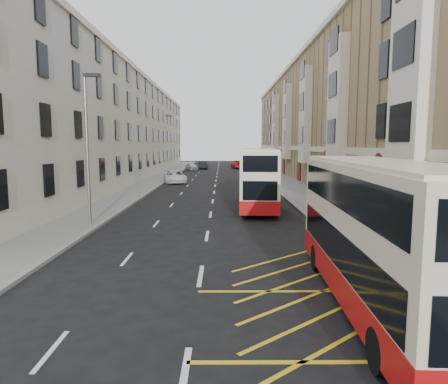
{
  "coord_description": "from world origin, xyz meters",
  "views": [
    {
      "loc": [
        0.74,
        -9.26,
        4.48
      ],
      "look_at": [
        0.83,
        9.39,
        2.25
      ],
      "focal_mm": 32.0,
      "sensor_mm": 36.0,
      "label": 1
    }
  ],
  "objects_px": {
    "pedestrian_far": "(443,262)",
    "car_dark": "(202,165)",
    "double_decker_front": "(379,234)",
    "double_decker_rear": "(259,178)",
    "car_silver": "(192,167)",
    "car_red": "(237,164)",
    "white_van": "(175,177)",
    "street_lamp_near": "(88,141)",
    "street_lamp_far": "(166,143)"
  },
  "relations": [
    {
      "from": "double_decker_front",
      "to": "car_dark",
      "type": "xyz_separation_m",
      "value": [
        -7.85,
        62.22,
        -1.32
      ]
    },
    {
      "from": "car_red",
      "to": "car_silver",
      "type": "bearing_deg",
      "value": 33.56
    },
    {
      "from": "double_decker_front",
      "to": "car_red",
      "type": "height_order",
      "value": "double_decker_front"
    },
    {
      "from": "street_lamp_near",
      "to": "street_lamp_far",
      "type": "relative_size",
      "value": 1.0
    },
    {
      "from": "street_lamp_far",
      "to": "car_dark",
      "type": "bearing_deg",
      "value": 80.75
    },
    {
      "from": "street_lamp_far",
      "to": "pedestrian_far",
      "type": "height_order",
      "value": "street_lamp_far"
    },
    {
      "from": "car_dark",
      "to": "car_silver",
      "type": "bearing_deg",
      "value": -120.87
    },
    {
      "from": "street_lamp_near",
      "to": "car_silver",
      "type": "relative_size",
      "value": 2.15
    },
    {
      "from": "street_lamp_near",
      "to": "white_van",
      "type": "distance_m",
      "value": 25.45
    },
    {
      "from": "double_decker_front",
      "to": "white_van",
      "type": "xyz_separation_m",
      "value": [
        -9.75,
        35.8,
        -1.34
      ]
    },
    {
      "from": "double_decker_rear",
      "to": "car_red",
      "type": "relative_size",
      "value": 2.08
    },
    {
      "from": "car_silver",
      "to": "car_dark",
      "type": "bearing_deg",
      "value": 47.66
    },
    {
      "from": "white_van",
      "to": "car_silver",
      "type": "height_order",
      "value": "white_van"
    },
    {
      "from": "street_lamp_near",
      "to": "white_van",
      "type": "bearing_deg",
      "value": 86.35
    },
    {
      "from": "white_van",
      "to": "car_red",
      "type": "height_order",
      "value": "car_red"
    },
    {
      "from": "white_van",
      "to": "car_silver",
      "type": "distance_m",
      "value": 22.44
    },
    {
      "from": "double_decker_front",
      "to": "double_decker_rear",
      "type": "distance_m",
      "value": 17.66
    },
    {
      "from": "car_silver",
      "to": "car_red",
      "type": "bearing_deg",
      "value": 16.73
    },
    {
      "from": "white_van",
      "to": "car_dark",
      "type": "height_order",
      "value": "car_dark"
    },
    {
      "from": "street_lamp_near",
      "to": "white_van",
      "type": "height_order",
      "value": "street_lamp_near"
    },
    {
      "from": "double_decker_rear",
      "to": "white_van",
      "type": "height_order",
      "value": "double_decker_rear"
    },
    {
      "from": "double_decker_front",
      "to": "pedestrian_far",
      "type": "distance_m",
      "value": 2.82
    },
    {
      "from": "double_decker_rear",
      "to": "car_silver",
      "type": "height_order",
      "value": "double_decker_rear"
    },
    {
      "from": "pedestrian_far",
      "to": "car_dark",
      "type": "relative_size",
      "value": 0.37
    },
    {
      "from": "street_lamp_far",
      "to": "double_decker_front",
      "type": "distance_m",
      "value": 42.33
    },
    {
      "from": "double_decker_front",
      "to": "pedestrian_far",
      "type": "relative_size",
      "value": 6.16
    },
    {
      "from": "car_dark",
      "to": "car_red",
      "type": "xyz_separation_m",
      "value": [
        6.47,
        2.1,
        0.01
      ]
    },
    {
      "from": "street_lamp_near",
      "to": "car_silver",
      "type": "height_order",
      "value": "street_lamp_near"
    },
    {
      "from": "street_lamp_near",
      "to": "double_decker_front",
      "type": "height_order",
      "value": "street_lamp_near"
    },
    {
      "from": "street_lamp_near",
      "to": "double_decker_rear",
      "type": "relative_size",
      "value": 0.75
    },
    {
      "from": "car_silver",
      "to": "car_dark",
      "type": "height_order",
      "value": "car_dark"
    },
    {
      "from": "car_dark",
      "to": "double_decker_front",
      "type": "bearing_deg",
      "value": -91.6
    },
    {
      "from": "double_decker_rear",
      "to": "car_dark",
      "type": "xyz_separation_m",
      "value": [
        -6.24,
        44.64,
        -1.39
      ]
    },
    {
      "from": "street_lamp_near",
      "to": "car_dark",
      "type": "relative_size",
      "value": 1.8
    },
    {
      "from": "double_decker_rear",
      "to": "white_van",
      "type": "bearing_deg",
      "value": 119.0
    },
    {
      "from": "street_lamp_far",
      "to": "double_decker_rear",
      "type": "height_order",
      "value": "street_lamp_far"
    },
    {
      "from": "double_decker_rear",
      "to": "car_silver",
      "type": "xyz_separation_m",
      "value": [
        -7.85,
        40.65,
        -1.49
      ]
    },
    {
      "from": "white_van",
      "to": "car_red",
      "type": "xyz_separation_m",
      "value": [
        8.37,
        28.53,
        0.02
      ]
    },
    {
      "from": "street_lamp_near",
      "to": "car_red",
      "type": "xyz_separation_m",
      "value": [
        9.97,
        53.62,
        -3.9
      ]
    },
    {
      "from": "pedestrian_far",
      "to": "car_dark",
      "type": "height_order",
      "value": "pedestrian_far"
    },
    {
      "from": "double_decker_front",
      "to": "car_silver",
      "type": "distance_m",
      "value": 59.01
    },
    {
      "from": "street_lamp_far",
      "to": "double_decker_rear",
      "type": "relative_size",
      "value": 0.75
    },
    {
      "from": "double_decker_rear",
      "to": "car_silver",
      "type": "bearing_deg",
      "value": 105.84
    },
    {
      "from": "car_silver",
      "to": "car_red",
      "type": "height_order",
      "value": "car_red"
    },
    {
      "from": "street_lamp_near",
      "to": "pedestrian_far",
      "type": "height_order",
      "value": "street_lamp_near"
    },
    {
      "from": "double_decker_front",
      "to": "car_red",
      "type": "distance_m",
      "value": 64.35
    },
    {
      "from": "street_lamp_far",
      "to": "car_red",
      "type": "height_order",
      "value": "street_lamp_far"
    },
    {
      "from": "pedestrian_far",
      "to": "double_decker_front",
      "type": "bearing_deg",
      "value": 54.63
    },
    {
      "from": "pedestrian_far",
      "to": "white_van",
      "type": "bearing_deg",
      "value": -40.07
    },
    {
      "from": "car_silver",
      "to": "car_red",
      "type": "relative_size",
      "value": 0.73
    }
  ]
}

